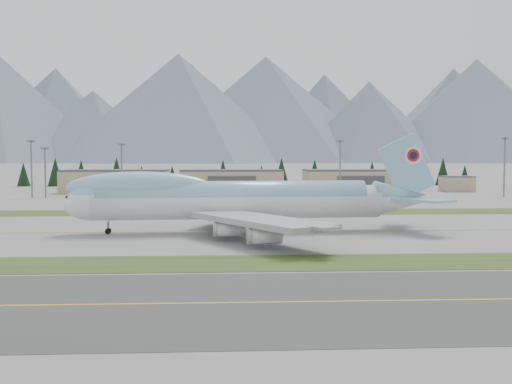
{
  "coord_description": "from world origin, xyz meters",
  "views": [
    {
      "loc": [
        -17.32,
        -124.64,
        16.08
      ],
      "look_at": [
        -10.27,
        12.47,
        8.0
      ],
      "focal_mm": 40.0,
      "sensor_mm": 36.0,
      "label": 1
    }
  ],
  "objects": [
    {
      "name": "ground",
      "position": [
        0.0,
        0.0,
        0.0
      ],
      "size": [
        7000.0,
        7000.0,
        0.0
      ],
      "primitive_type": "plane",
      "color": "slate",
      "rests_on": "ground"
    },
    {
      "name": "service_vehicle_a",
      "position": [
        -24.55,
        118.38,
        0.0
      ],
      "size": [
        2.6,
        3.87,
        1.22
      ],
      "primitive_type": "imported",
      "rotation": [
        0.0,
        0.0,
        0.35
      ],
      "color": "silver",
      "rests_on": "ground"
    },
    {
      "name": "boeing_747_freighter",
      "position": [
        -15.57,
        -0.44,
        7.2
      ],
      "size": [
        82.79,
        71.46,
        21.84
      ],
      "rotation": [
        0.0,
        0.0,
        0.07
      ],
      "color": "silver",
      "rests_on": "ground"
    },
    {
      "name": "taxiway_line_near",
      "position": [
        0.0,
        -62.0,
        0.0
      ],
      "size": [
        400.0,
        0.4,
        0.02
      ],
      "primitive_type": "cube",
      "color": "orange",
      "rests_on": "ground"
    },
    {
      "name": "grass_strip_far",
      "position": [
        0.0,
        45.0,
        0.0
      ],
      "size": [
        400.0,
        18.0,
        0.08
      ],
      "primitive_type": "cube",
      "color": "#2B4518",
      "rests_on": "ground"
    },
    {
      "name": "asphalt_taxiway",
      "position": [
        0.0,
        -62.0,
        0.0
      ],
      "size": [
        400.0,
        32.0,
        0.04
      ],
      "primitive_type": "cube",
      "color": "#333333",
      "rests_on": "ground"
    },
    {
      "name": "service_vehicle_b",
      "position": [
        15.36,
        111.03,
        0.0
      ],
      "size": [
        4.06,
        2.53,
        1.26
      ],
      "primitive_type": "imported",
      "rotation": [
        0.0,
        0.0,
        1.24
      ],
      "color": "gold",
      "rests_on": "ground"
    },
    {
      "name": "grass_strip_near",
      "position": [
        0.0,
        -38.0,
        0.0
      ],
      "size": [
        400.0,
        14.0,
        0.08
      ],
      "primitive_type": "cube",
      "color": "#2B4518",
      "rests_on": "ground"
    },
    {
      "name": "taxiway_line_main",
      "position": [
        0.0,
        0.0,
        0.0
      ],
      "size": [
        400.0,
        0.4,
        0.02
      ],
      "primitive_type": "cube",
      "color": "orange",
      "rests_on": "ground"
    },
    {
      "name": "hangar_right",
      "position": [
        45.0,
        149.9,
        5.39
      ],
      "size": [
        48.0,
        26.6,
        10.8
      ],
      "color": "tan",
      "rests_on": "ground"
    },
    {
      "name": "mountain_ridge_rear",
      "position": [
        137.04,
        2900.0,
        256.25
      ],
      "size": [
        4502.57,
        1022.65,
        511.32
      ],
      "color": "slate",
      "rests_on": "ground"
    },
    {
      "name": "control_shed",
      "position": [
        95.0,
        148.0,
        3.8
      ],
      "size": [
        14.0,
        12.0,
        7.6
      ],
      "color": "tan",
      "rests_on": "ground"
    },
    {
      "name": "conifer_belt",
      "position": [
        -8.97,
        212.09,
        7.42
      ],
      "size": [
        270.38,
        13.86,
        16.76
      ],
      "color": "black",
      "rests_on": "ground"
    },
    {
      "name": "hangar_left",
      "position": [
        -70.0,
        149.9,
        5.39
      ],
      "size": [
        48.0,
        26.6,
        10.8
      ],
      "color": "tan",
      "rests_on": "ground"
    },
    {
      "name": "service_vehicle_c",
      "position": [
        44.85,
        134.93,
        0.0
      ],
      "size": [
        2.6,
        4.02,
        1.08
      ],
      "primitive_type": "imported",
      "rotation": [
        0.0,
        0.0,
        -0.32
      ],
      "color": "#A0A2A5",
      "rests_on": "ground"
    },
    {
      "name": "floodlight_masts",
      "position": [
        -9.38,
        110.72,
        15.85
      ],
      "size": [
        199.54,
        9.3,
        24.89
      ],
      "color": "slate",
      "rests_on": "ground"
    },
    {
      "name": "mountain_ridge_front",
      "position": [
        47.66,
        2233.37,
        225.07
      ],
      "size": [
        4286.48,
        1277.3,
        507.87
      ],
      "color": "slate",
      "rests_on": "ground"
    },
    {
      "name": "hangar_center",
      "position": [
        -15.0,
        149.9,
        5.39
      ],
      "size": [
        48.0,
        26.6,
        10.8
      ],
      "color": "tan",
      "rests_on": "ground"
    }
  ]
}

